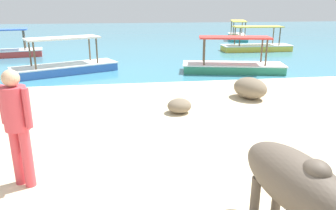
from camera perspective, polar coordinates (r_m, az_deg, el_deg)
water_surface at (r=25.06m, az=-7.32°, el=11.81°), size 60.00×36.00×0.03m
cow at (r=3.54m, az=21.99°, el=-12.80°), size 0.82×1.89×1.05m
person_standing at (r=4.65m, az=-25.16°, el=-2.46°), size 0.45×0.32×1.62m
shore_rock_large at (r=7.38m, az=2.02°, el=-0.13°), size 0.65×0.61×0.33m
shore_rock_medium at (r=8.77m, az=14.30°, el=2.93°), size 1.05×1.18×0.55m
boat_teal at (r=23.62m, az=12.18°, el=11.93°), size 2.09×3.85×1.29m
boat_green at (r=12.18m, az=11.42°, el=7.01°), size 3.84×1.92×1.29m
boat_red at (r=17.31m, az=-27.45°, el=8.45°), size 3.83×1.86×1.29m
boat_yellow at (r=18.07m, az=15.34°, el=10.08°), size 3.69×1.23×1.29m
boat_blue at (r=12.32m, az=-17.68°, el=6.64°), size 3.82×2.57×1.29m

